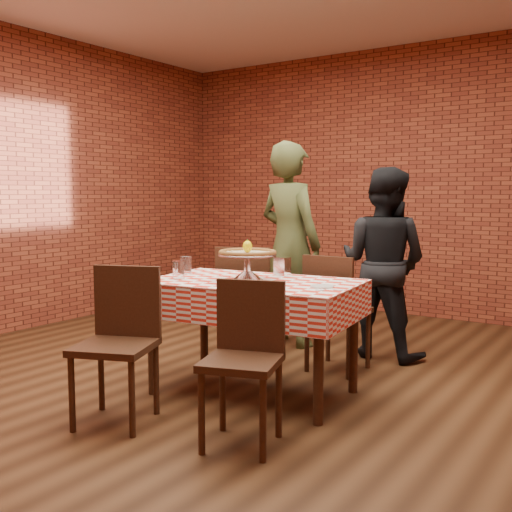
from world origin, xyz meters
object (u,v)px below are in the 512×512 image
water_glass_left (179,270)px  diner_black (383,263)px  chair_near_right (241,366)px  chair_far_left (247,301)px  water_glass_right (186,265)px  chair_near_left (115,347)px  chair_far_right (338,312)px  table (253,338)px  pizza (247,253)px  condiment_caddy (282,267)px  pizza_stand (247,267)px  diner_olive (290,244)px

water_glass_left → diner_black: size_ratio=0.08×
chair_near_right → chair_far_left: (-0.98, 1.46, 0.03)m
water_glass_left → water_glass_right: 0.28m
chair_near_left → chair_far_right: (0.60, 1.67, -0.01)m
table → water_glass_left: water_glass_left is taller
pizza → water_glass_left: 0.48m
table → chair_near_right: chair_near_right is taller
table → pizza: bearing=-148.0°
chair_far_right → pizza: bearing=72.4°
condiment_caddy → chair_near_right: bearing=-63.5°
chair_near_left → condiment_caddy: bearing=48.5°
pizza_stand → condiment_caddy: pizza_stand is taller
pizza → chair_far_left: bearing=125.2°
chair_far_right → diner_olive: (-0.71, 0.48, 0.45)m
water_glass_left → chair_far_right: bearing=55.8°
chair_near_right → diner_olive: diner_olive is taller
chair_near_right → condiment_caddy: bearing=92.3°
pizza → diner_black: diner_black is taller
pizza_stand → condiment_caddy: bearing=76.0°
water_glass_right → diner_olive: (0.12, 1.25, 0.07)m
table → pizza_stand: 0.47m
diner_black → chair_far_left: bearing=37.1°
pizza_stand → chair_far_right: pizza_stand is taller
condiment_caddy → chair_far_left: 0.84m
chair_near_right → pizza: bearing=104.7°
water_glass_right → condiment_caddy: (0.64, 0.26, 0.01)m
water_glass_right → chair_far_right: same height
diner_olive → diner_black: size_ratio=1.15×
table → water_glass_right: size_ratio=10.97×
condiment_caddy → chair_near_right: 1.15m
pizza → diner_olive: 1.37m
chair_near_right → chair_far_left: bearing=106.0°
chair_near_left → chair_far_right: bearing=48.3°
diner_black → table: bearing=78.4°
pizza → water_glass_right: size_ratio=3.12×
pizza → diner_black: bearing=74.4°
chair_near_right → diner_olive: (-0.90, 2.01, 0.45)m
pizza_stand → condiment_caddy: size_ratio=2.96×
water_glass_right → table: bearing=-2.5°
pizza → pizza_stand: bearing=45.0°
chair_far_left → chair_far_right: size_ratio=1.04×
chair_far_left → chair_near_left: bearing=72.4°
pizza_stand → diner_olive: 1.37m
pizza_stand → condiment_caddy: (0.08, 0.31, -0.02)m
table → pizza_stand: bearing=-148.0°
condiment_caddy → diner_black: (0.31, 1.06, -0.06)m
water_glass_left → water_glass_right: (-0.14, 0.24, 0.00)m
table → chair_far_left: (-0.56, 0.73, 0.08)m
table → chair_near_left: chair_near_left is taller
chair_near_right → diner_black: diner_black is taller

